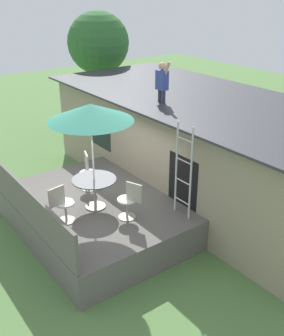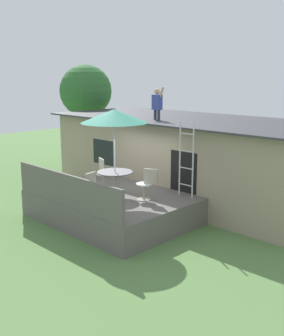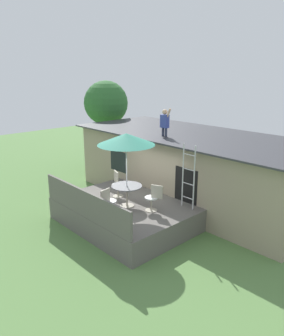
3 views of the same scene
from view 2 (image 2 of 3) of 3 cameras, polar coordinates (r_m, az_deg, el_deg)
The scene contains 12 objects.
ground_plane at distance 12.69m, azimuth -3.90°, elevation -7.01°, with size 40.00×40.00×0.00m, color #567F42.
house at distance 14.86m, azimuth 6.44°, elevation 1.49°, with size 10.50×4.50×2.80m.
deck at distance 12.56m, azimuth -3.92°, elevation -5.29°, with size 4.64×3.51×0.80m, color #605B56.
deck_railing at distance 11.31m, azimuth -10.46°, elevation -3.02°, with size 4.54×0.08×0.90m, color #605B56.
patio_table at distance 12.01m, azimuth -3.76°, elevation -1.24°, with size 1.04×1.04×0.74m.
patio_umbrella at distance 11.72m, azimuth -3.88°, elevation 7.15°, with size 1.90×1.90×2.54m.
step_ladder at distance 11.93m, azimuth 6.14°, elevation 1.15°, with size 0.52×0.04×2.20m.
person_figure at distance 13.97m, azimuth 2.13°, elevation 9.14°, with size 0.47×0.20×1.11m.
patio_chair_left at distance 13.00m, azimuth -5.42°, elevation -0.78°, with size 0.60×0.44×0.92m.
patio_chair_right at distance 11.66m, azimuth 0.59°, elevation -2.30°, with size 0.60×0.44×0.92m.
patio_chair_near at distance 11.35m, azimuth -6.66°, elevation -2.80°, with size 0.44×0.62×0.92m.
backyard_tree at distance 19.53m, azimuth -7.78°, elevation 10.39°, with size 2.40×2.40×4.77m.
Camera 2 is at (8.97, -7.90, 4.26)m, focal length 44.13 mm.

